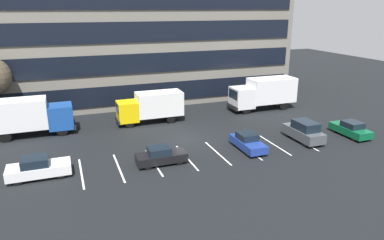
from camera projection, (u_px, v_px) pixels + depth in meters
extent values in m
plane|color=black|center=(187.00, 140.00, 33.48)|extent=(120.00, 120.00, 0.00)
cube|color=slate|center=(141.00, 30.00, 46.85)|extent=(38.43, 12.25, 18.00)
cube|color=black|center=(154.00, 92.00, 43.44)|extent=(36.89, 0.16, 2.30)
cube|color=black|center=(153.00, 63.00, 42.35)|extent=(36.89, 0.16, 2.30)
cube|color=black|center=(152.00, 32.00, 41.26)|extent=(36.89, 0.16, 2.30)
cube|color=silver|center=(81.00, 173.00, 26.76)|extent=(0.14, 5.40, 0.01)
cube|color=silver|center=(119.00, 168.00, 27.68)|extent=(0.14, 5.40, 0.01)
cube|color=silver|center=(154.00, 162.00, 28.61)|extent=(0.14, 5.40, 0.01)
cube|color=silver|center=(187.00, 157.00, 29.54)|extent=(0.14, 5.40, 0.01)
cube|color=silver|center=(218.00, 153.00, 30.47)|extent=(0.14, 5.40, 0.01)
cube|color=silver|center=(247.00, 149.00, 31.40)|extent=(0.14, 5.40, 0.01)
cube|color=silver|center=(274.00, 145.00, 32.33)|extent=(0.14, 5.40, 0.01)
cube|color=silver|center=(300.00, 141.00, 33.25)|extent=(0.14, 5.40, 0.01)
cube|color=yellow|center=(127.00, 111.00, 37.28)|extent=(2.06, 2.24, 2.06)
cube|color=black|center=(117.00, 108.00, 36.83)|extent=(0.06, 1.88, 0.90)
cube|color=white|center=(159.00, 104.00, 38.27)|extent=(4.86, 2.34, 2.52)
cube|color=black|center=(118.00, 120.00, 37.20)|extent=(0.19, 2.24, 0.37)
cylinder|color=black|center=(130.00, 123.00, 36.74)|extent=(0.93, 0.28, 0.93)
cylinder|color=black|center=(126.00, 118.00, 38.45)|extent=(0.93, 0.28, 0.93)
cylinder|color=black|center=(171.00, 119.00, 38.20)|extent=(0.93, 0.28, 0.93)
cylinder|color=black|center=(166.00, 114.00, 39.92)|extent=(0.93, 0.28, 0.93)
cube|color=#194799|center=(61.00, 116.00, 35.04)|extent=(2.29, 2.50, 2.29)
cube|color=black|center=(72.00, 111.00, 35.27)|extent=(0.06, 2.10, 1.01)
cube|color=white|center=(17.00, 115.00, 33.59)|extent=(5.41, 2.60, 2.81)
cube|color=black|center=(74.00, 124.00, 35.73)|extent=(0.21, 2.50, 0.42)
cylinder|color=black|center=(62.00, 124.00, 36.34)|extent=(1.04, 0.31, 1.04)
cylinder|color=black|center=(62.00, 131.00, 34.42)|extent=(1.04, 0.31, 1.04)
cylinder|color=black|center=(8.00, 130.00, 34.71)|extent=(1.04, 0.31, 1.04)
cylinder|color=black|center=(5.00, 137.00, 32.79)|extent=(1.04, 0.31, 1.04)
cube|color=white|center=(242.00, 97.00, 42.08)|extent=(2.37, 2.58, 2.37)
cube|color=black|center=(233.00, 94.00, 41.55)|extent=(0.06, 2.17, 1.04)
cube|color=white|center=(271.00, 90.00, 43.22)|extent=(5.59, 2.69, 2.91)
cube|color=black|center=(232.00, 107.00, 41.98)|extent=(0.22, 2.58, 0.43)
cylinder|color=black|center=(246.00, 109.00, 41.44)|extent=(1.08, 0.32, 1.08)
cylinder|color=black|center=(237.00, 105.00, 43.43)|extent=(1.08, 0.32, 1.08)
cylinder|color=black|center=(283.00, 105.00, 43.13)|extent=(1.08, 0.32, 1.08)
cylinder|color=black|center=(273.00, 101.00, 45.12)|extent=(1.08, 0.32, 1.08)
cube|color=#0C5933|center=(350.00, 130.00, 34.43)|extent=(1.72, 4.10, 0.67)
cube|color=black|center=(353.00, 125.00, 34.06)|extent=(1.51, 1.72, 0.57)
cylinder|color=black|center=(334.00, 129.00, 35.44)|extent=(0.21, 0.57, 0.57)
cylinder|color=black|center=(346.00, 128.00, 35.93)|extent=(0.21, 0.57, 0.57)
cylinder|color=black|center=(354.00, 138.00, 33.09)|extent=(0.21, 0.57, 0.57)
cylinder|color=black|center=(366.00, 136.00, 33.58)|extent=(0.21, 0.57, 0.57)
cube|color=navy|center=(248.00, 144.00, 31.05)|extent=(1.70, 4.05, 0.66)
cube|color=black|center=(247.00, 136.00, 31.04)|extent=(1.49, 1.70, 0.57)
cylinder|color=black|center=(263.00, 151.00, 30.21)|extent=(0.21, 0.57, 0.57)
cylinder|color=black|center=(248.00, 153.00, 29.72)|extent=(0.21, 0.57, 0.57)
cylinder|color=black|center=(248.00, 140.00, 32.53)|extent=(0.21, 0.57, 0.57)
cylinder|color=black|center=(234.00, 142.00, 32.04)|extent=(0.21, 0.57, 0.57)
cube|color=black|center=(161.00, 157.00, 28.25)|extent=(3.97, 1.66, 0.65)
cube|color=black|center=(159.00, 151.00, 28.00)|extent=(1.67, 1.46, 0.55)
cylinder|color=black|center=(174.00, 155.00, 29.39)|extent=(0.55, 0.20, 0.55)
cylinder|color=black|center=(180.00, 162.00, 28.10)|extent=(0.55, 0.20, 0.55)
cylinder|color=black|center=(144.00, 159.00, 28.55)|extent=(0.55, 0.20, 0.55)
cylinder|color=black|center=(148.00, 166.00, 27.26)|extent=(0.55, 0.20, 0.55)
cube|color=#474C51|center=(303.00, 133.00, 33.12)|extent=(1.81, 4.26, 0.88)
cube|color=black|center=(306.00, 126.00, 32.68)|extent=(1.59, 2.34, 0.79)
cylinder|color=black|center=(287.00, 134.00, 34.20)|extent=(0.20, 0.63, 0.63)
cylinder|color=black|center=(301.00, 132.00, 34.72)|extent=(0.20, 0.63, 0.63)
cylinder|color=black|center=(305.00, 143.00, 31.76)|extent=(0.20, 0.63, 0.63)
cylinder|color=black|center=(319.00, 141.00, 32.28)|extent=(0.20, 0.63, 0.63)
cube|color=white|center=(39.00, 169.00, 25.97)|extent=(4.42, 1.85, 0.72)
cube|color=black|center=(35.00, 161.00, 25.70)|extent=(1.86, 1.63, 0.62)
cylinder|color=black|center=(60.00, 166.00, 27.25)|extent=(0.62, 0.23, 0.62)
cylinder|color=black|center=(60.00, 175.00, 25.82)|extent=(0.62, 0.23, 0.62)
cylinder|color=black|center=(19.00, 172.00, 26.31)|extent=(0.62, 0.23, 0.62)
cylinder|color=black|center=(17.00, 181.00, 24.88)|extent=(0.62, 0.23, 0.62)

